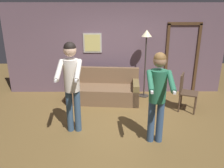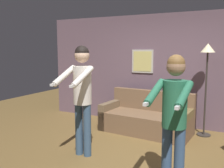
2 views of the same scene
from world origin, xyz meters
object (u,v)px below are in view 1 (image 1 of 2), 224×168
object	(u,v)px
person_standing_left	(71,79)
person_standing_right	(158,90)
dining_chair_distant	(185,90)
torchiere_lamp	(146,44)
couch	(104,91)

from	to	relation	value
person_standing_left	person_standing_right	size ratio (longest dim) A/B	1.07
person_standing_right	dining_chair_distant	bearing A→B (deg)	54.52
person_standing_right	dining_chair_distant	distance (m)	1.80
dining_chair_distant	person_standing_left	bearing A→B (deg)	-158.79
person_standing_right	torchiere_lamp	bearing A→B (deg)	86.66
person_standing_left	person_standing_right	xyz separation A→B (m)	(1.59, -0.40, -0.09)
couch	dining_chair_distant	size ratio (longest dim) A/B	2.12
couch	dining_chair_distant	world-z (taller)	dining_chair_distant
couch	dining_chair_distant	xyz separation A→B (m)	(2.02, -0.64, 0.25)
couch	torchiere_lamp	size ratio (longest dim) A/B	1.04
person_standing_right	dining_chair_distant	size ratio (longest dim) A/B	1.84
couch	person_standing_right	xyz separation A→B (m)	(1.02, -2.05, 0.76)
torchiere_lamp	dining_chair_distant	world-z (taller)	torchiere_lamp
torchiere_lamp	person_standing_left	distance (m)	2.64
couch	torchiere_lamp	xyz separation A→B (m)	(1.15, 0.31, 1.25)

